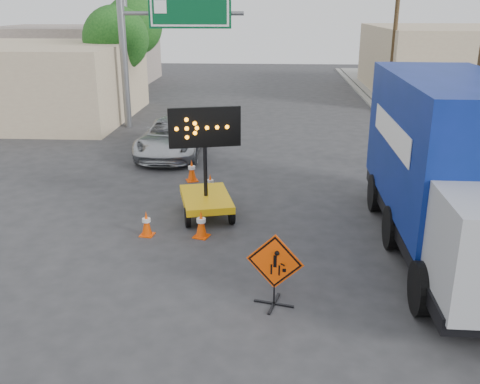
# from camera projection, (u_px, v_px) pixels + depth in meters

# --- Properties ---
(ground) EXTENTS (100.00, 100.00, 0.00)m
(ground) POSITION_uv_depth(u_px,v_px,m) (218.00, 328.00, 10.47)
(ground) COLOR #2D2D30
(ground) RESTS_ON ground
(curb_right) EXTENTS (0.40, 60.00, 0.12)m
(curb_right) POSITION_uv_depth(u_px,v_px,m) (410.00, 143.00, 24.16)
(curb_right) COLOR gray
(curb_right) RESTS_ON ground
(sidewalk_right) EXTENTS (4.00, 60.00, 0.15)m
(sidewalk_right) POSITION_uv_depth(u_px,v_px,m) (462.00, 144.00, 24.02)
(sidewalk_right) COLOR gray
(sidewalk_right) RESTS_ON ground
(storefront_left_near) EXTENTS (14.00, 10.00, 4.00)m
(storefront_left_near) POSITION_uv_depth(u_px,v_px,m) (2.00, 81.00, 29.47)
(storefront_left_near) COLOR #C4B18D
(storefront_left_near) RESTS_ON ground
(storefront_left_far) EXTENTS (12.00, 10.00, 4.40)m
(storefront_left_far) POSITION_uv_depth(u_px,v_px,m) (74.00, 55.00, 42.65)
(storefront_left_far) COLOR #A8978C
(storefront_left_far) RESTS_ON ground
(building_right_far) EXTENTS (10.00, 14.00, 4.60)m
(building_right_far) POSITION_uv_depth(u_px,v_px,m) (446.00, 61.00, 37.20)
(building_right_far) COLOR #C4B18D
(building_right_far) RESTS_ON ground
(highway_gantry) EXTENTS (6.18, 0.38, 6.90)m
(highway_gantry) POSITION_uv_depth(u_px,v_px,m) (163.00, 25.00, 25.96)
(highway_gantry) COLOR slate
(highway_gantry) RESTS_ON ground
(utility_pole_far) EXTENTS (1.80, 0.26, 9.00)m
(utility_pole_far) POSITION_uv_depth(u_px,v_px,m) (395.00, 29.00, 31.06)
(utility_pole_far) COLOR #46361E
(utility_pole_far) RESTS_ON ground
(tree_left_near) EXTENTS (3.71, 3.71, 6.03)m
(tree_left_near) POSITION_uv_depth(u_px,v_px,m) (116.00, 39.00, 30.28)
(tree_left_near) COLOR #46361E
(tree_left_near) RESTS_ON ground
(tree_left_far) EXTENTS (4.10, 4.10, 6.66)m
(tree_left_far) POSITION_uv_depth(u_px,v_px,m) (133.00, 26.00, 37.73)
(tree_left_far) COLOR #46361E
(tree_left_far) RESTS_ON ground
(construction_sign) EXTENTS (1.19, 0.85, 1.61)m
(construction_sign) POSITION_uv_depth(u_px,v_px,m) (275.00, 268.00, 11.00)
(construction_sign) COLOR black
(construction_sign) RESTS_ON ground
(arrow_board) EXTENTS (2.03, 2.57, 3.27)m
(arrow_board) POSITION_uv_depth(u_px,v_px,m) (206.00, 192.00, 15.86)
(arrow_board) COLOR yellow
(arrow_board) RESTS_ON ground
(pickup_truck) EXTENTS (2.56, 5.43, 1.50)m
(pickup_truck) POSITION_uv_depth(u_px,v_px,m) (173.00, 137.00, 22.42)
(pickup_truck) COLOR #B3B6BB
(pickup_truck) RESTS_ON ground
(box_truck) EXTENTS (3.04, 9.15, 4.33)m
(box_truck) POSITION_uv_depth(u_px,v_px,m) (451.00, 177.00, 13.17)
(box_truck) COLOR black
(box_truck) RESTS_ON ground
(cone_a) EXTENTS (0.49, 0.49, 0.77)m
(cone_a) POSITION_uv_depth(u_px,v_px,m) (201.00, 224.00, 14.44)
(cone_a) COLOR #FF4A05
(cone_a) RESTS_ON ground
(cone_b) EXTENTS (0.41, 0.41, 0.71)m
(cone_b) POSITION_uv_depth(u_px,v_px,m) (147.00, 223.00, 14.56)
(cone_b) COLOR #FF4A05
(cone_b) RESTS_ON ground
(cone_c) EXTENTS (0.37, 0.37, 0.69)m
(cone_c) POSITION_uv_depth(u_px,v_px,m) (210.00, 184.00, 17.79)
(cone_c) COLOR #FF4A05
(cone_c) RESTS_ON ground
(cone_d) EXTENTS (0.51, 0.51, 0.79)m
(cone_d) POSITION_uv_depth(u_px,v_px,m) (192.00, 170.00, 19.09)
(cone_d) COLOR #FF4A05
(cone_d) RESTS_ON ground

